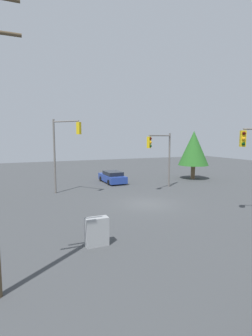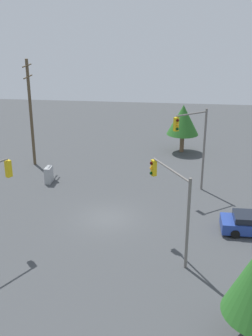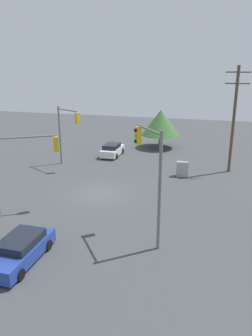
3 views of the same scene
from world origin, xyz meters
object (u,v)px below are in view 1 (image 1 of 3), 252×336
(sedan_blue, at_px, (112,177))
(traffic_signal_aux, at_px, (161,151))
(electrical_cabinet, at_px, (97,232))
(traffic_signal_cross, at_px, (63,144))

(sedan_blue, distance_m, traffic_signal_aux, 7.24)
(sedan_blue, relative_size, traffic_signal_aux, 0.81)
(sedan_blue, xyz_separation_m, electrical_cabinet, (-6.91, -16.34, 0.05))
(electrical_cabinet, bearing_deg, traffic_signal_aux, 46.81)
(electrical_cabinet, bearing_deg, traffic_signal_cross, 86.83)
(sedan_blue, relative_size, electrical_cabinet, 3.25)
(sedan_blue, bearing_deg, traffic_signal_cross, -146.74)
(traffic_signal_aux, height_order, electrical_cabinet, traffic_signal_aux)
(traffic_signal_cross, xyz_separation_m, traffic_signal_aux, (9.37, -1.55, -0.72))
(sedan_blue, bearing_deg, electrical_cabinet, -112.93)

